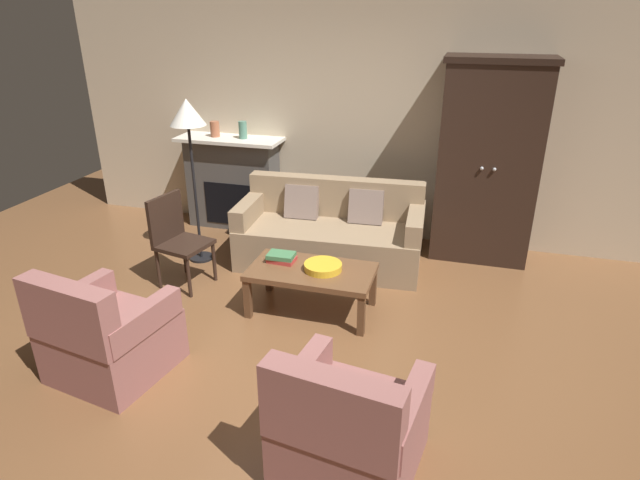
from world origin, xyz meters
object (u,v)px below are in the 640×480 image
Objects in this scene: armchair_near_right at (348,430)px; fruit_bowl at (323,267)px; mantel_vase_terracotta at (215,129)px; mantel_vase_jade at (243,130)px; fireplace at (233,182)px; side_chair_wooden at (176,235)px; book_stack at (281,257)px; armoire at (488,162)px; couch at (331,235)px; armchair_near_left at (107,337)px; floor_lamp at (188,122)px; coffee_table at (312,275)px.

fruit_bowl is at bearing 110.38° from armchair_near_right.
mantel_vase_jade reaches higher than mantel_vase_terracotta.
fireplace reaches higher than side_chair_wooden.
book_stack is at bearing -53.34° from fireplace.
armoire is 2.18m from fruit_bowl.
fireplace is 4.09m from armchair_near_right.
armchair_near_right is at bearing -72.94° from couch.
mantel_vase_terracotta reaches higher than fireplace.
side_chair_wooden is (-2.15, 1.84, 0.20)m from armchair_near_right.
mantel_vase_terracotta is at bearing 125.80° from armchair_near_right.
armoire reaches higher than mantel_vase_terracotta.
fruit_bowl is at bearing -78.82° from couch.
fireplace reaches higher than armchair_near_right.
side_chair_wooden is (0.29, -1.54, -0.70)m from mantel_vase_terracotta.
fireplace is 1.43× the size of armchair_near_left.
armchair_near_left is at bearing -134.95° from fruit_bowl.
couch is at bearing 12.95° from floor_lamp.
mantel_vase_terracotta is 1.06m from floor_lamp.
armchair_near_left is 1.00× the size of armchair_near_right.
armoire is 1.92× the size of coffee_table.
fireplace is at bearing 131.67° from coffee_table.
fruit_bowl is (1.63, -1.70, -0.12)m from fireplace.
fruit_bowl is 1.66× the size of mantel_vase_jade.
fireplace is 5.03× the size of book_stack.
floor_lamp is at bearing -97.69° from mantel_vase_jade.
armoire reaches higher than side_chair_wooden.
fireplace is at bearing 154.16° from couch.
fireplace reaches higher than armchair_near_left.
book_stack is 0.28× the size of armchair_near_left.
couch reaches higher than book_stack.
mantel_vase_jade reaches higher than book_stack.
book_stack is (-0.41, 0.06, 0.01)m from fruit_bowl.
side_chair_wooden is at bearing 175.79° from book_stack.
floor_lamp reaches higher than coffee_table.
fruit_bowl is (0.10, 0.02, 0.08)m from coffee_table.
mantel_vase_jade is (0.36, 0.00, 0.01)m from mantel_vase_terracotta.
coffee_table is at bearing -51.57° from mantel_vase_jade.
armchair_near_left is at bearing -81.48° from floor_lamp.
mantel_vase_terracotta is 0.90× the size of mantel_vase_jade.
mantel_vase_jade is (-1.25, 0.67, 0.90)m from couch.
side_chair_wooden reaches higher than armchair_near_right.
armchair_near_right reaches higher than couch.
armchair_near_left is (-1.29, -1.29, -0.14)m from fruit_bowl.
mantel_vase_jade is at bearing 151.65° from couch.
fireplace is 1.61m from couch.
armoire is 3.13m from mantel_vase_terracotta.
side_chair_wooden is at bearing -92.52° from mantel_vase_jade.
fruit_bowl is 2.02m from floor_lamp.
armoire is 2.40× the size of armchair_near_right.
armoire is at bearing 17.81° from floor_lamp.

